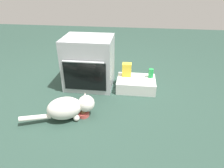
# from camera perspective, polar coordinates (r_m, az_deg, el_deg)

# --- Properties ---
(ground) EXTENTS (8.00, 8.00, 0.00)m
(ground) POSITION_cam_1_polar(r_m,az_deg,el_deg) (2.48, -8.15, -4.20)
(ground) COLOR #284238
(oven) EXTENTS (0.63, 0.55, 0.67)m
(oven) POSITION_cam_1_polar(r_m,az_deg,el_deg) (2.64, -6.76, 6.21)
(oven) COLOR #B7BABF
(oven) RESTS_ON ground
(pantry_cabinet) EXTENTS (0.50, 0.38, 0.15)m
(pantry_cabinet) POSITION_cam_1_polar(r_m,az_deg,el_deg) (2.65, 6.97, 0.04)
(pantry_cabinet) COLOR white
(pantry_cabinet) RESTS_ON ground
(food_bowl) EXTENTS (0.13, 0.13, 0.08)m
(food_bowl) POSITION_cam_1_polar(r_m,az_deg,el_deg) (2.18, -8.35, -8.41)
(food_bowl) COLOR #C64C47
(food_bowl) RESTS_ON ground
(cat) EXTENTS (0.73, 0.38, 0.26)m
(cat) POSITION_cam_1_polar(r_m,az_deg,el_deg) (2.11, -12.41, -6.65)
(cat) COLOR silver
(cat) RESTS_ON ground
(soda_can) EXTENTS (0.07, 0.07, 0.12)m
(soda_can) POSITION_cam_1_polar(r_m,az_deg,el_deg) (2.66, 11.23, 3.09)
(soda_can) COLOR green
(soda_can) RESTS_ON pantry_cabinet
(snack_bag) EXTENTS (0.12, 0.09, 0.18)m
(snack_bag) POSITION_cam_1_polar(r_m,az_deg,el_deg) (2.65, 4.30, 4.15)
(snack_bag) COLOR yellow
(snack_bag) RESTS_ON pantry_cabinet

